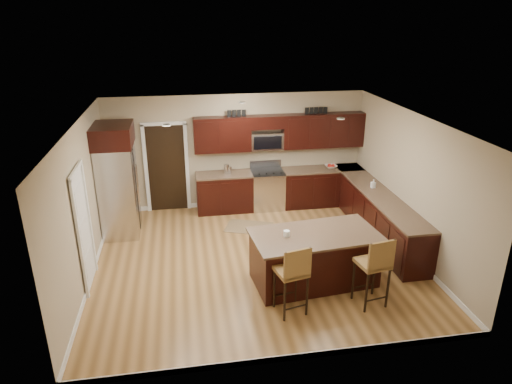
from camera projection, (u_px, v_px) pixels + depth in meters
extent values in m
plane|color=olive|center=(256.00, 260.00, 8.71)|extent=(6.00, 6.00, 0.00)
plane|color=silver|center=(256.00, 121.00, 7.72)|extent=(6.00, 6.00, 0.00)
plane|color=tan|center=(237.00, 152.00, 10.74)|extent=(6.00, 0.00, 6.00)
plane|color=tan|center=(83.00, 205.00, 7.76)|extent=(0.00, 5.50, 5.50)
plane|color=tan|center=(411.00, 185.00, 8.68)|extent=(0.00, 5.50, 5.50)
cube|color=black|center=(224.00, 193.00, 10.74)|extent=(1.30, 0.60, 0.88)
cube|color=black|center=(322.00, 187.00, 11.11)|extent=(1.94, 0.60, 0.88)
cube|color=black|center=(381.00, 219.00, 9.40)|extent=(0.60, 3.35, 0.88)
cube|color=brown|center=(224.00, 175.00, 10.58)|extent=(1.30, 0.63, 0.04)
cube|color=brown|center=(323.00, 169.00, 10.94)|extent=(1.94, 0.63, 0.04)
cube|color=brown|center=(384.00, 198.00, 9.23)|extent=(0.63, 3.35, 0.04)
cube|color=black|center=(222.00, 134.00, 10.36)|extent=(1.30, 0.33, 0.80)
cube|color=black|center=(323.00, 130.00, 10.73)|extent=(1.94, 0.33, 0.80)
cube|color=black|center=(267.00, 122.00, 10.43)|extent=(0.76, 0.33, 0.30)
cube|color=silver|center=(267.00, 190.00, 10.90)|extent=(0.76, 0.64, 0.90)
cube|color=black|center=(267.00, 172.00, 10.73)|extent=(0.76, 0.60, 0.03)
cube|color=black|center=(270.00, 195.00, 10.62)|extent=(0.65, 0.01, 0.45)
cube|color=silver|center=(265.00, 164.00, 10.94)|extent=(0.76, 0.05, 0.18)
cube|color=silver|center=(266.00, 141.00, 10.61)|extent=(0.76, 0.31, 0.40)
cube|color=black|center=(167.00, 168.00, 10.59)|extent=(0.85, 0.03, 2.06)
cube|color=white|center=(83.00, 230.00, 7.61)|extent=(0.03, 0.80, 2.04)
cube|color=black|center=(314.00, 259.00, 7.88)|extent=(2.15, 1.24, 0.88)
cube|color=brown|center=(315.00, 235.00, 7.71)|extent=(2.26, 1.35, 0.04)
cube|color=black|center=(313.00, 278.00, 8.03)|extent=(2.06, 1.15, 0.09)
cube|color=olive|center=(291.00, 271.00, 6.97)|extent=(0.53, 0.53, 0.06)
cube|color=olive|center=(298.00, 264.00, 6.71)|extent=(0.44, 0.14, 0.48)
cylinder|color=black|center=(281.00, 300.00, 6.90)|extent=(0.04, 0.04, 0.69)
cylinder|color=black|center=(305.00, 298.00, 6.96)|extent=(0.04, 0.04, 0.69)
cylinder|color=black|center=(276.00, 287.00, 7.25)|extent=(0.04, 0.04, 0.69)
cylinder|color=black|center=(299.00, 284.00, 7.31)|extent=(0.04, 0.04, 0.69)
cube|color=olive|center=(372.00, 263.00, 7.17)|extent=(0.53, 0.53, 0.06)
cube|color=olive|center=(382.00, 256.00, 6.90)|extent=(0.45, 0.12, 0.49)
cylinder|color=black|center=(363.00, 292.00, 7.10)|extent=(0.04, 0.04, 0.70)
cylinder|color=black|center=(387.00, 290.00, 7.16)|extent=(0.04, 0.04, 0.70)
cylinder|color=black|center=(354.00, 279.00, 7.46)|extent=(0.04, 0.04, 0.70)
cylinder|color=black|center=(377.00, 277.00, 7.52)|extent=(0.04, 0.04, 0.70)
cube|color=silver|center=(119.00, 190.00, 9.47)|extent=(0.72, 0.96, 1.92)
cube|color=black|center=(137.00, 189.00, 9.53)|extent=(0.01, 0.02, 1.83)
cylinder|color=silver|center=(137.00, 186.00, 9.42)|extent=(0.02, 0.02, 0.85)
cylinder|color=silver|center=(138.00, 184.00, 9.57)|extent=(0.02, 0.02, 0.85)
cube|color=black|center=(112.00, 135.00, 9.04)|extent=(0.78, 1.02, 0.43)
cube|color=olive|center=(249.00, 227.00, 10.03)|extent=(1.17, 0.98, 0.01)
imported|color=silver|center=(331.00, 167.00, 10.95)|extent=(0.30, 0.30, 0.07)
imported|color=#B2B2B2|center=(373.00, 184.00, 9.69)|extent=(0.09, 0.09, 0.19)
cylinder|color=silver|center=(227.00, 169.00, 10.54)|extent=(0.12, 0.12, 0.22)
cylinder|color=silver|center=(229.00, 170.00, 10.56)|extent=(0.11, 0.11, 0.17)
cylinder|color=white|center=(287.00, 233.00, 7.61)|extent=(0.10, 0.10, 0.10)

